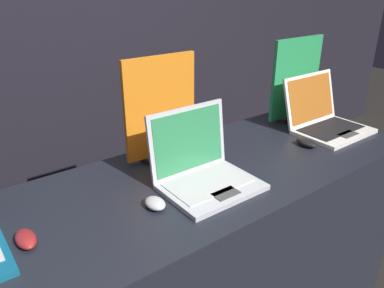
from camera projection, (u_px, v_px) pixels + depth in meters
The scene contains 9 objects.
wall_back at pixel (58, 34), 2.40m from camera, with size 8.00×0.05×2.80m.
display_counter at pixel (190, 272), 1.72m from camera, with size 2.22×0.74×0.99m.
mouse_front at pixel (26, 239), 1.14m from camera, with size 0.06×0.11×0.03m.
laptop_middle at pixel (202, 168), 1.46m from camera, with size 0.36×0.31×0.29m.
mouse_middle at pixel (155, 203), 1.32m from camera, with size 0.07×0.09×0.03m.
promo_stand_middle at pixel (161, 112), 1.61m from camera, with size 0.35×0.07×0.46m.
laptop_back at pixel (324, 118), 1.98m from camera, with size 0.39×0.35×0.28m.
mouse_back at pixel (306, 143), 1.81m from camera, with size 0.07×0.11×0.04m.
promo_stand_back at pixel (296, 82), 2.08m from camera, with size 0.37×0.07×0.46m.
Camera 1 is at (-0.79, -0.71, 1.73)m, focal length 35.00 mm.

